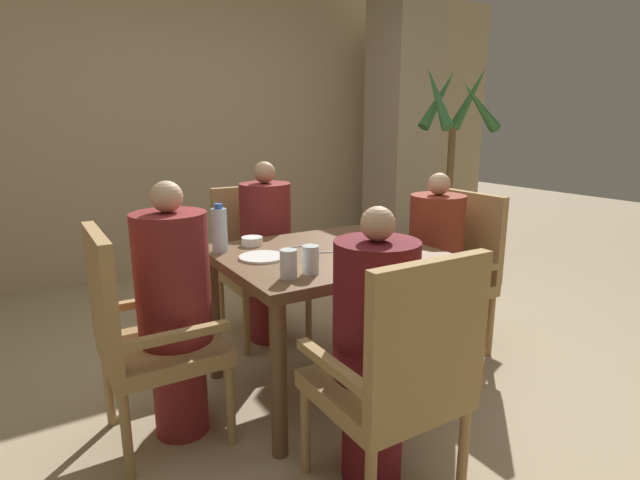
# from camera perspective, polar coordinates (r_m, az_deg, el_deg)

# --- Properties ---
(ground_plane) EXTENTS (16.00, 16.00, 0.00)m
(ground_plane) POSITION_cam_1_polar(r_m,az_deg,el_deg) (2.84, 0.50, -16.22)
(ground_plane) COLOR tan
(wall_back) EXTENTS (8.00, 0.06, 2.80)m
(wall_back) POSITION_cam_1_polar(r_m,az_deg,el_deg) (4.83, -16.08, 12.93)
(wall_back) COLOR tan
(wall_back) RESTS_ON ground_plane
(pillar_stone) EXTENTS (0.55, 0.55, 2.70)m
(pillar_stone) POSITION_cam_1_polar(r_m,az_deg,el_deg) (5.27, 9.32, 12.73)
(pillar_stone) COLOR tan
(pillar_stone) RESTS_ON ground_plane
(dining_table) EXTENTS (1.06, 0.91, 0.76)m
(dining_table) POSITION_cam_1_polar(r_m,az_deg,el_deg) (2.58, 0.53, -3.64)
(dining_table) COLOR brown
(dining_table) RESTS_ON ground_plane
(chair_left_side) EXTENTS (0.50, 0.50, 0.98)m
(chair_left_side) POSITION_cam_1_polar(r_m,az_deg,el_deg) (2.30, -19.71, -9.88)
(chair_left_side) COLOR #A88451
(chair_left_side) RESTS_ON ground_plane
(diner_in_left_chair) EXTENTS (0.32, 0.32, 1.16)m
(diner_in_left_chair) POSITION_cam_1_polar(r_m,az_deg,el_deg) (2.30, -16.26, -7.60)
(diner_in_left_chair) COLOR maroon
(diner_in_left_chair) RESTS_ON ground_plane
(chair_far_side) EXTENTS (0.50, 0.50, 0.98)m
(chair_far_side) POSITION_cam_1_polar(r_m,az_deg,el_deg) (3.34, -7.19, -1.95)
(chair_far_side) COLOR #A88451
(chair_far_side) RESTS_ON ground_plane
(diner_in_far_chair) EXTENTS (0.32, 0.32, 1.16)m
(diner_in_far_chair) POSITION_cam_1_polar(r_m,az_deg,el_deg) (3.19, -6.15, -1.27)
(diner_in_far_chair) COLOR maroon
(diner_in_far_chair) RESTS_ON ground_plane
(chair_right_side) EXTENTS (0.50, 0.50, 0.98)m
(chair_right_side) POSITION_cam_1_polar(r_m,az_deg,el_deg) (3.18, 14.84, -3.09)
(chair_right_side) COLOR #A88451
(chair_right_side) RESTS_ON ground_plane
(diner_in_right_chair) EXTENTS (0.32, 0.32, 1.11)m
(diner_in_right_chair) POSITION_cam_1_polar(r_m,az_deg,el_deg) (3.06, 12.98, -2.64)
(diner_in_right_chair) COLOR maroon
(diner_in_right_chair) RESTS_ON ground_plane
(chair_near_corner) EXTENTS (0.50, 0.50, 0.98)m
(chair_near_corner) POSITION_cam_1_polar(r_m,az_deg,el_deg) (1.87, 9.02, -14.82)
(chair_near_corner) COLOR #A88451
(chair_near_corner) RESTS_ON ground_plane
(diner_in_near_chair) EXTENTS (0.32, 0.32, 1.11)m
(diner_in_near_chair) POSITION_cam_1_polar(r_m,az_deg,el_deg) (1.95, 6.24, -11.94)
(diner_in_near_chair) COLOR #5B1419
(diner_in_near_chair) RESTS_ON ground_plane
(potted_palm) EXTENTS (0.56, 0.57, 1.86)m
(potted_palm) POSITION_cam_1_polar(r_m,az_deg,el_deg) (4.46, 14.46, 3.41)
(potted_palm) COLOR brown
(potted_palm) RESTS_ON ground_plane
(plate_main_left) EXTENTS (0.22, 0.22, 0.01)m
(plate_main_left) POSITION_cam_1_polar(r_m,az_deg,el_deg) (2.43, -6.64, -1.95)
(plate_main_left) COLOR white
(plate_main_left) RESTS_ON dining_table
(plate_main_right) EXTENTS (0.22, 0.22, 0.01)m
(plate_main_right) POSITION_cam_1_polar(r_m,az_deg,el_deg) (2.51, 7.31, -1.51)
(plate_main_right) COLOR white
(plate_main_right) RESTS_ON dining_table
(teacup_with_saucer) EXTENTS (0.14, 0.14, 0.06)m
(teacup_with_saucer) POSITION_cam_1_polar(r_m,az_deg,el_deg) (2.33, 3.67, -2.09)
(teacup_with_saucer) COLOR white
(teacup_with_saucer) RESTS_ON dining_table
(bowl_small) EXTENTS (0.11, 0.11, 0.04)m
(bowl_small) POSITION_cam_1_polar(r_m,az_deg,el_deg) (2.69, -7.78, -0.12)
(bowl_small) COLOR white
(bowl_small) RESTS_ON dining_table
(water_bottle) EXTENTS (0.08, 0.08, 0.25)m
(water_bottle) POSITION_cam_1_polar(r_m,az_deg,el_deg) (2.57, -11.42, 1.19)
(water_bottle) COLOR silver
(water_bottle) RESTS_ON dining_table
(glass_tall_near) EXTENTS (0.07, 0.07, 0.13)m
(glass_tall_near) POSITION_cam_1_polar(r_m,az_deg,el_deg) (2.10, -3.62, -2.77)
(glass_tall_near) COLOR silver
(glass_tall_near) RESTS_ON dining_table
(glass_tall_mid) EXTENTS (0.07, 0.07, 0.13)m
(glass_tall_mid) POSITION_cam_1_polar(r_m,az_deg,el_deg) (2.16, -1.07, -2.28)
(glass_tall_mid) COLOR silver
(glass_tall_mid) RESTS_ON dining_table
(salt_shaker) EXTENTS (0.03, 0.03, 0.09)m
(salt_shaker) POSITION_cam_1_polar(r_m,az_deg,el_deg) (2.66, 5.88, 0.24)
(salt_shaker) COLOR white
(salt_shaker) RESTS_ON dining_table
(pepper_shaker) EXTENTS (0.03, 0.03, 0.08)m
(pepper_shaker) POSITION_cam_1_polar(r_m,az_deg,el_deg) (2.69, 6.55, 0.30)
(pepper_shaker) COLOR #4C3D2D
(pepper_shaker) RESTS_ON dining_table
(fork_beside_plate) EXTENTS (0.17, 0.02, 0.00)m
(fork_beside_plate) POSITION_cam_1_polar(r_m,az_deg,el_deg) (2.65, -2.09, -0.65)
(fork_beside_plate) COLOR silver
(fork_beside_plate) RESTS_ON dining_table
(knife_beside_plate) EXTENTS (0.17, 0.08, 0.00)m
(knife_beside_plate) POSITION_cam_1_polar(r_m,az_deg,el_deg) (2.53, 2.13, -1.36)
(knife_beside_plate) COLOR silver
(knife_beside_plate) RESTS_ON dining_table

